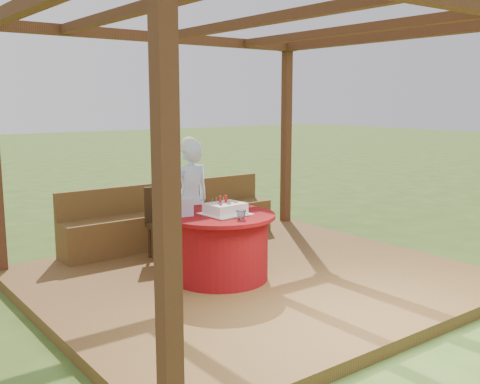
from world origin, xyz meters
The scene contains 10 objects.
ground centered at (0.00, 0.00, 0.00)m, with size 60.00×60.00×0.00m, color #37551C.
deck centered at (0.00, 0.00, 0.06)m, with size 4.50×4.00×0.12m, color brown.
pergola centered at (0.00, 0.00, 2.41)m, with size 4.50×4.00×2.72m.
bench centered at (0.00, 1.72, 0.38)m, with size 3.00×0.42×0.80m.
table centered at (-0.36, 0.13, 0.48)m, with size 1.16×1.16×0.70m.
chair centered at (-0.43, 1.17, 0.59)m, with size 0.46×0.46×0.86m.
elderly_woman centered at (-0.21, 0.94, 0.85)m, with size 0.52×0.35×1.46m.
birthday_cake centered at (-0.32, 0.08, 0.88)m, with size 0.45×0.45×0.19m.
gift_bag centered at (-0.70, 0.24, 0.92)m, with size 0.13×0.09×0.19m, color #DF90CD.
drinking_glass centered at (-0.35, -0.23, 0.87)m, with size 0.10×0.10×0.10m, color white.
Camera 1 is at (-3.66, -4.58, 2.00)m, focal length 42.00 mm.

